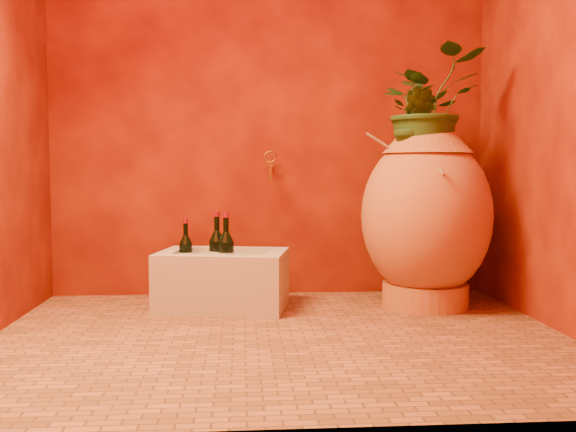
{
  "coord_description": "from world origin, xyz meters",
  "views": [
    {
      "loc": [
        -0.17,
        -2.73,
        0.72
      ],
      "look_at": [
        0.06,
        0.35,
        0.5
      ],
      "focal_mm": 40.0,
      "sensor_mm": 36.0,
      "label": 1
    }
  ],
  "objects": [
    {
      "name": "floor",
      "position": [
        0.0,
        0.0,
        0.0
      ],
      "size": [
        2.5,
        2.5,
        0.0
      ],
      "primitive_type": "plane",
      "color": "#9C5833",
      "rests_on": "ground"
    },
    {
      "name": "wall_back",
      "position": [
        0.0,
        1.0,
        1.25
      ],
      "size": [
        2.5,
        0.02,
        2.5
      ],
      "primitive_type": "cube",
      "color": "#530904",
      "rests_on": "ground"
    },
    {
      "name": "wall_tap",
      "position": [
        -0.0,
        0.91,
        0.76
      ],
      "size": [
        0.07,
        0.15,
        0.17
      ],
      "color": "olive",
      "rests_on": "wall_back"
    },
    {
      "name": "wine_bottle_b",
      "position": [
        -0.29,
        0.57,
        0.29
      ],
      "size": [
        0.08,
        0.08,
        0.34
      ],
      "color": "black",
      "rests_on": "stone_basin"
    },
    {
      "name": "plant_main",
      "position": [
        0.8,
        0.58,
        1.05
      ],
      "size": [
        0.66,
        0.61,
        0.6
      ],
      "primitive_type": "imported",
      "rotation": [
        0.0,
        0.0,
        0.33
      ],
      "color": "#23491A",
      "rests_on": "amphora"
    },
    {
      "name": "wine_bottle_c",
      "position": [
        -0.46,
        0.68,
        0.27
      ],
      "size": [
        0.07,
        0.07,
        0.3
      ],
      "color": "black",
      "rests_on": "stone_basin"
    },
    {
      "name": "amphora",
      "position": [
        0.8,
        0.56,
        0.49
      ],
      "size": [
        0.9,
        0.9,
        0.98
      ],
      "rotation": [
        0.0,
        0.0,
        -0.42
      ],
      "color": "#B96634",
      "rests_on": "floor"
    },
    {
      "name": "wall_right",
      "position": [
        1.25,
        0.0,
        1.25
      ],
      "size": [
        0.02,
        2.0,
        2.5
      ],
      "primitive_type": "cube",
      "color": "#530904",
      "rests_on": "ground"
    },
    {
      "name": "stone_basin",
      "position": [
        -0.26,
        0.6,
        0.14
      ],
      "size": [
        0.72,
        0.56,
        0.3
      ],
      "rotation": [
        0.0,
        0.0,
        -0.19
      ],
      "color": "#BFB19E",
      "rests_on": "floor"
    },
    {
      "name": "wine_bottle_a",
      "position": [
        -0.24,
        0.52,
        0.29
      ],
      "size": [
        0.08,
        0.08,
        0.34
      ],
      "color": "black",
      "rests_on": "stone_basin"
    },
    {
      "name": "plant_side",
      "position": [
        0.72,
        0.51,
        0.95
      ],
      "size": [
        0.26,
        0.24,
        0.38
      ],
      "primitive_type": "imported",
      "rotation": [
        0.0,
        0.0,
        -0.4
      ],
      "color": "#23491A",
      "rests_on": "amphora"
    }
  ]
}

